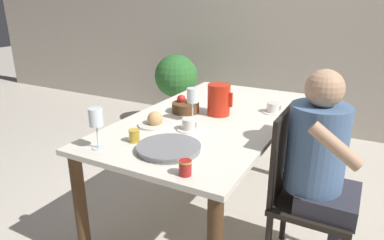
{
  "coord_description": "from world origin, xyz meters",
  "views": [
    {
      "loc": [
        0.9,
        -1.94,
        1.48
      ],
      "look_at": [
        0.0,
        -0.26,
        0.81
      ],
      "focal_mm": 32.0,
      "sensor_mm": 36.0,
      "label": 1
    }
  ],
  "objects_px": {
    "bread_plate": "(155,121)",
    "wine_glass_juice": "(96,119)",
    "teacup_across": "(273,108)",
    "jam_jar_amber": "(185,167)",
    "jam_jar_red": "(134,135)",
    "person_seated": "(322,162)",
    "red_pitcher": "(219,100)",
    "chair_person_side": "(300,191)",
    "serving_tray": "(169,148)",
    "potted_plant": "(176,82)",
    "teacup_near_person": "(189,125)",
    "wine_glass_water": "(193,97)",
    "fruit_bowl": "(186,106)"
  },
  "relations": [
    {
      "from": "person_seated",
      "to": "red_pitcher",
      "type": "xyz_separation_m",
      "value": [
        -0.7,
        0.26,
        0.17
      ]
    },
    {
      "from": "serving_tray",
      "to": "jam_jar_amber",
      "type": "height_order",
      "value": "jam_jar_amber"
    },
    {
      "from": "red_pitcher",
      "to": "bread_plate",
      "type": "height_order",
      "value": "red_pitcher"
    },
    {
      "from": "wine_glass_water",
      "to": "teacup_near_person",
      "type": "bearing_deg",
      "value": -70.93
    },
    {
      "from": "serving_tray",
      "to": "wine_glass_water",
      "type": "bearing_deg",
      "value": 102.91
    },
    {
      "from": "wine_glass_water",
      "to": "jam_jar_red",
      "type": "bearing_deg",
      "value": -105.26
    },
    {
      "from": "jam_jar_amber",
      "to": "fruit_bowl",
      "type": "bearing_deg",
      "value": 119.05
    },
    {
      "from": "bread_plate",
      "to": "wine_glass_juice",
      "type": "bearing_deg",
      "value": -98.88
    },
    {
      "from": "person_seated",
      "to": "serving_tray",
      "type": "height_order",
      "value": "person_seated"
    },
    {
      "from": "wine_glass_water",
      "to": "fruit_bowl",
      "type": "height_order",
      "value": "wine_glass_water"
    },
    {
      "from": "bread_plate",
      "to": "jam_jar_red",
      "type": "relative_size",
      "value": 2.94
    },
    {
      "from": "teacup_across",
      "to": "jam_jar_amber",
      "type": "relative_size",
      "value": 2.07
    },
    {
      "from": "chair_person_side",
      "to": "jam_jar_red",
      "type": "bearing_deg",
      "value": -64.68
    },
    {
      "from": "teacup_across",
      "to": "jam_jar_red",
      "type": "xyz_separation_m",
      "value": [
        -0.51,
        -0.85,
        0.01
      ]
    },
    {
      "from": "teacup_across",
      "to": "jam_jar_amber",
      "type": "distance_m",
      "value": 1.05
    },
    {
      "from": "serving_tray",
      "to": "bread_plate",
      "type": "distance_m",
      "value": 0.38
    },
    {
      "from": "chair_person_side",
      "to": "red_pitcher",
      "type": "relative_size",
      "value": 4.51
    },
    {
      "from": "red_pitcher",
      "to": "fruit_bowl",
      "type": "height_order",
      "value": "red_pitcher"
    },
    {
      "from": "teacup_across",
      "to": "serving_tray",
      "type": "height_order",
      "value": "teacup_across"
    },
    {
      "from": "teacup_near_person",
      "to": "jam_jar_amber",
      "type": "relative_size",
      "value": 2.07
    },
    {
      "from": "wine_glass_water",
      "to": "bread_plate",
      "type": "height_order",
      "value": "wine_glass_water"
    },
    {
      "from": "wine_glass_juice",
      "to": "teacup_across",
      "type": "bearing_deg",
      "value": 58.32
    },
    {
      "from": "chair_person_side",
      "to": "teacup_near_person",
      "type": "xyz_separation_m",
      "value": [
        -0.65,
        -0.09,
        0.3
      ]
    },
    {
      "from": "wine_glass_water",
      "to": "potted_plant",
      "type": "relative_size",
      "value": 0.24
    },
    {
      "from": "wine_glass_juice",
      "to": "fruit_bowl",
      "type": "distance_m",
      "value": 0.75
    },
    {
      "from": "serving_tray",
      "to": "bread_plate",
      "type": "relative_size",
      "value": 1.6
    },
    {
      "from": "chair_person_side",
      "to": "wine_glass_juice",
      "type": "relative_size",
      "value": 4.3
    },
    {
      "from": "person_seated",
      "to": "teacup_across",
      "type": "distance_m",
      "value": 0.63
    },
    {
      "from": "teacup_across",
      "to": "bread_plate",
      "type": "relative_size",
      "value": 0.71
    },
    {
      "from": "red_pitcher",
      "to": "potted_plant",
      "type": "distance_m",
      "value": 1.9
    },
    {
      "from": "chair_person_side",
      "to": "teacup_across",
      "type": "bearing_deg",
      "value": -146.53
    },
    {
      "from": "person_seated",
      "to": "fruit_bowl",
      "type": "relative_size",
      "value": 6.39
    },
    {
      "from": "red_pitcher",
      "to": "bread_plate",
      "type": "xyz_separation_m",
      "value": [
        -0.25,
        -0.38,
        -0.08
      ]
    },
    {
      "from": "wine_glass_water",
      "to": "wine_glass_juice",
      "type": "xyz_separation_m",
      "value": [
        -0.23,
        -0.59,
        -0.0
      ]
    },
    {
      "from": "wine_glass_water",
      "to": "teacup_across",
      "type": "distance_m",
      "value": 0.59
    },
    {
      "from": "wine_glass_water",
      "to": "serving_tray",
      "type": "relative_size",
      "value": 0.65
    },
    {
      "from": "serving_tray",
      "to": "potted_plant",
      "type": "bearing_deg",
      "value": 119.87
    },
    {
      "from": "person_seated",
      "to": "bread_plate",
      "type": "distance_m",
      "value": 0.97
    },
    {
      "from": "chair_person_side",
      "to": "fruit_bowl",
      "type": "distance_m",
      "value": 0.91
    },
    {
      "from": "teacup_near_person",
      "to": "wine_glass_juice",
      "type": "bearing_deg",
      "value": -121.44
    },
    {
      "from": "bread_plate",
      "to": "teacup_near_person",
      "type": "bearing_deg",
      "value": 9.61
    },
    {
      "from": "jam_jar_red",
      "to": "teacup_across",
      "type": "bearing_deg",
      "value": 58.94
    },
    {
      "from": "teacup_near_person",
      "to": "bread_plate",
      "type": "distance_m",
      "value": 0.22
    },
    {
      "from": "jam_jar_amber",
      "to": "jam_jar_red",
      "type": "distance_m",
      "value": 0.46
    },
    {
      "from": "teacup_near_person",
      "to": "jam_jar_red",
      "type": "relative_size",
      "value": 2.07
    },
    {
      "from": "jam_jar_red",
      "to": "potted_plant",
      "type": "bearing_deg",
      "value": 115.2
    },
    {
      "from": "chair_person_side",
      "to": "wine_glass_juice",
      "type": "height_order",
      "value": "wine_glass_juice"
    },
    {
      "from": "jam_jar_red",
      "to": "jam_jar_amber",
      "type": "bearing_deg",
      "value": -24.56
    },
    {
      "from": "teacup_across",
      "to": "fruit_bowl",
      "type": "xyz_separation_m",
      "value": [
        -0.52,
        -0.27,
        0.01
      ]
    },
    {
      "from": "fruit_bowl",
      "to": "serving_tray",
      "type": "bearing_deg",
      "value": -68.57
    }
  ]
}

